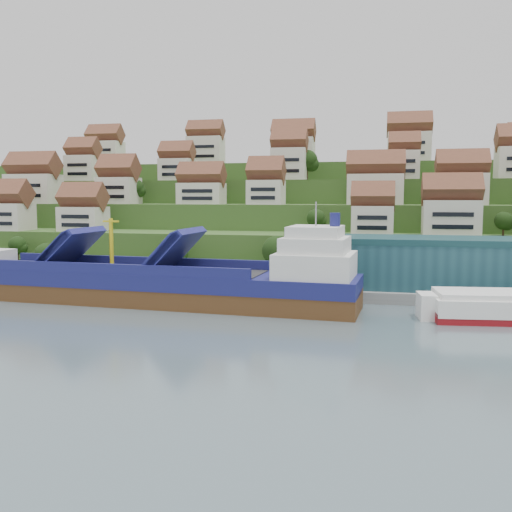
# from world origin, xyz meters

# --- Properties ---
(ground) EXTENTS (300.00, 300.00, 0.00)m
(ground) POSITION_xyz_m (0.00, 0.00, 0.00)
(ground) COLOR slate
(ground) RESTS_ON ground
(quay) EXTENTS (180.00, 14.00, 2.20)m
(quay) POSITION_xyz_m (20.00, 15.00, 1.10)
(quay) COLOR gray
(quay) RESTS_ON ground
(hillside) EXTENTS (260.00, 128.00, 31.00)m
(hillside) POSITION_xyz_m (0.00, 103.55, 10.66)
(hillside) COLOR #2D4C1E
(hillside) RESTS_ON ground
(hillside_village) EXTENTS (158.03, 63.67, 29.34)m
(hillside_village) POSITION_xyz_m (2.54, 62.68, 25.06)
(hillside_village) COLOR silver
(hillside_village) RESTS_ON ground
(hillside_trees) EXTENTS (142.52, 62.47, 31.51)m
(hillside_trees) POSITION_xyz_m (-7.59, 42.96, 15.80)
(hillside_trees) COLOR #1D3812
(hillside_trees) RESTS_ON ground
(warehouse) EXTENTS (60.00, 15.00, 10.00)m
(warehouse) POSITION_xyz_m (52.00, 17.00, 7.20)
(warehouse) COLOR #204B57
(warehouse) RESTS_ON quay
(flagpole) EXTENTS (1.28, 0.16, 8.00)m
(flagpole) POSITION_xyz_m (18.11, 10.00, 6.88)
(flagpole) COLOR gray
(flagpole) RESTS_ON quay
(cargo_ship) EXTENTS (86.91, 18.25, 19.25)m
(cargo_ship) POSITION_xyz_m (-14.48, 0.43, 3.59)
(cargo_ship) COLOR #56351A
(cargo_ship) RESTS_ON ground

